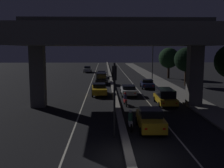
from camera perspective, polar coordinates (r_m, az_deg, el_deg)
ground_plane at (r=14.61m, az=3.75°, el=-16.21°), size 200.00×200.00×0.00m
lane_line_left_inner at (r=48.71m, az=-4.40°, el=0.68°), size 0.12×126.00×0.00m
lane_line_right_inner at (r=48.90m, az=4.03°, el=0.72°), size 0.12×126.00×0.00m
median_divider at (r=48.66m, az=-0.18°, el=0.88°), size 0.50×126.00×0.30m
sidewalk_right at (r=42.89m, az=11.76°, el=-0.31°), size 2.91×126.00×0.15m
elevated_overpass at (r=26.66m, az=1.12°, el=10.01°), size 19.80×10.48×9.04m
traffic_light_left_of_median at (r=17.18m, az=0.52°, el=-0.67°), size 0.30×0.49×5.02m
street_lamp at (r=51.09m, az=8.50°, el=6.33°), size 2.33×0.32×8.09m
car_taxi_yellow_lead at (r=19.51m, az=8.35°, el=-7.62°), size 1.94×4.26×1.61m
car_taxi_yellow_second at (r=28.49m, az=11.52°, el=-2.64°), size 2.08×4.68×1.66m
car_white_third at (r=33.45m, az=3.59°, el=-1.32°), size 1.93×4.17×1.31m
car_dark_blue_fourth at (r=39.99m, az=7.67°, el=0.11°), size 2.08×4.18×1.33m
car_taxi_yellow_lead_oncoming at (r=33.77m, az=-2.81°, el=-1.11°), size 2.13×4.70×1.49m
car_black_second_oncoming at (r=44.36m, az=-2.26°, el=1.30°), size 2.14×4.33×1.90m
car_grey_third_oncoming at (r=53.85m, az=-2.24°, el=2.11°), size 2.13×4.51×1.37m
car_silver_fourth_oncoming at (r=66.55m, az=-5.34°, el=3.23°), size 1.94×4.42×1.54m
motorcycle_white_filtering_near at (r=19.49m, az=4.03°, el=-8.09°), size 0.32×1.97×1.48m
motorcycle_red_filtering_mid at (r=27.54m, az=2.91°, el=-3.46°), size 0.34×1.91×1.41m
roadside_tree_kerbside_mid at (r=43.54m, az=15.88°, el=5.12°), size 3.86×3.86×6.15m
roadside_tree_kerbside_far at (r=53.73m, az=12.28°, el=5.55°), size 4.06×4.06×6.14m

